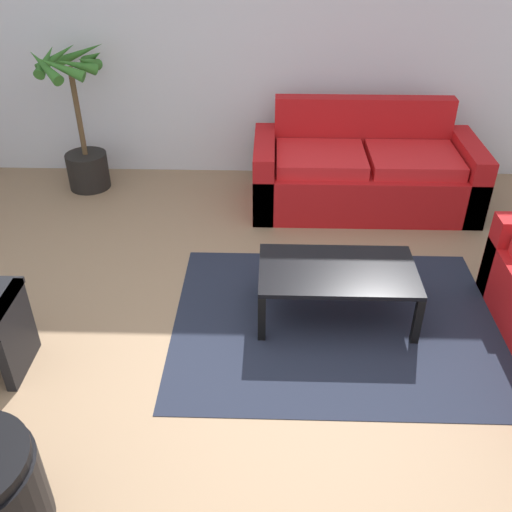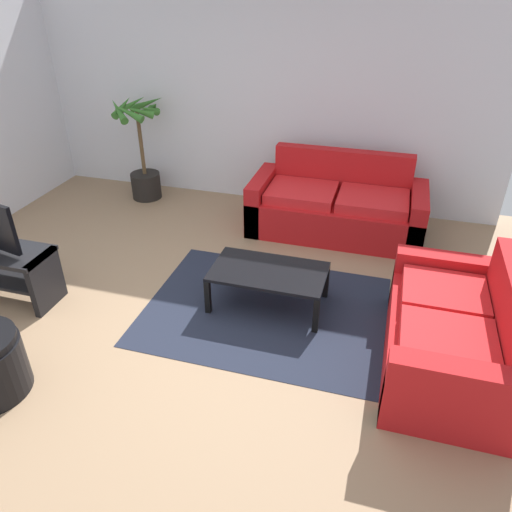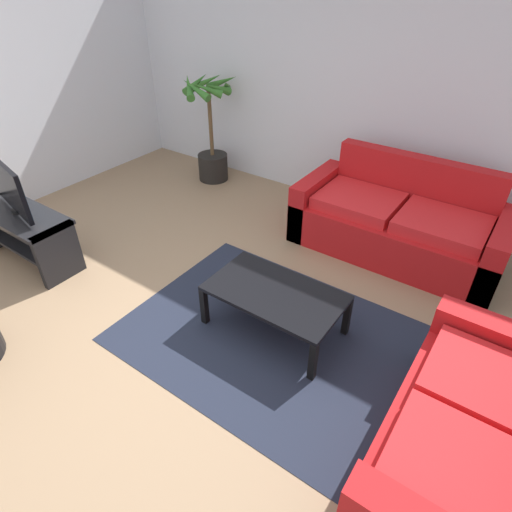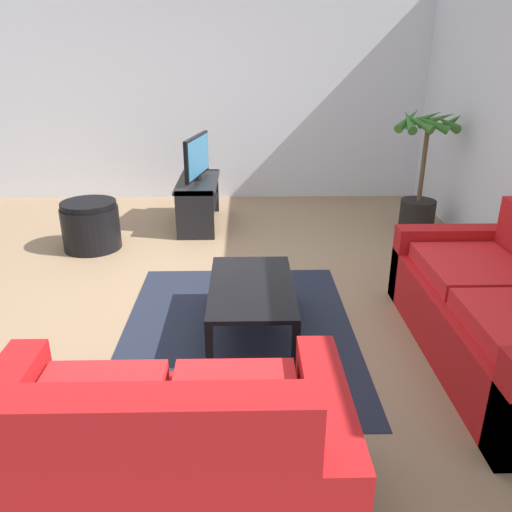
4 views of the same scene
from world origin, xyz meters
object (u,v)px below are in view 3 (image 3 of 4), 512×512
(tv_stand, at_px, (24,230))
(potted_palm, at_px, (211,137))
(couch_main, at_px, (398,225))
(coffee_table, at_px, (275,296))
(couch_loveseat, at_px, (480,451))
(tv, at_px, (9,187))

(tv_stand, relative_size, potted_palm, 0.81)
(tv_stand, bearing_deg, potted_palm, 84.53)
(couch_main, distance_m, coffee_table, 1.70)
(couch_main, relative_size, couch_loveseat, 1.26)
(couch_loveseat, relative_size, tv_stand, 1.44)
(tv, xyz_separation_m, potted_palm, (0.24, 2.50, -0.22))
(coffee_table, bearing_deg, tv_stand, -166.80)
(tv_stand, xyz_separation_m, potted_palm, (0.24, 2.51, 0.24))
(couch_main, bearing_deg, potted_palm, 174.18)
(coffee_table, relative_size, potted_palm, 0.77)
(couch_main, relative_size, tv_stand, 1.81)
(couch_loveseat, xyz_separation_m, tv_stand, (-4.06, -0.18, 0.05))
(tv, distance_m, potted_palm, 2.52)
(couch_main, distance_m, tv_stand, 3.64)
(tv_stand, distance_m, coffee_table, 2.55)
(coffee_table, bearing_deg, couch_loveseat, -14.23)
(couch_loveseat, bearing_deg, tv_stand, -177.43)
(couch_loveseat, distance_m, tv_stand, 4.07)
(tv_stand, height_order, coffee_table, tv_stand)
(couch_loveseat, height_order, tv, tv)
(potted_palm, bearing_deg, coffee_table, -40.58)
(couch_main, distance_m, couch_loveseat, 2.37)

